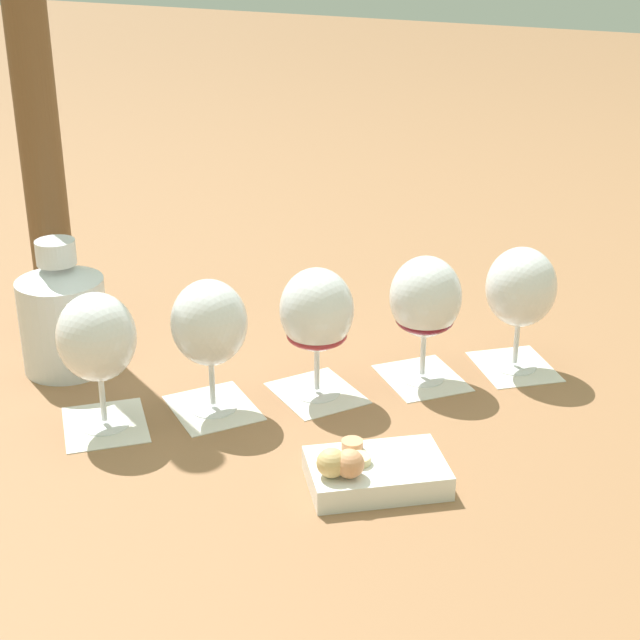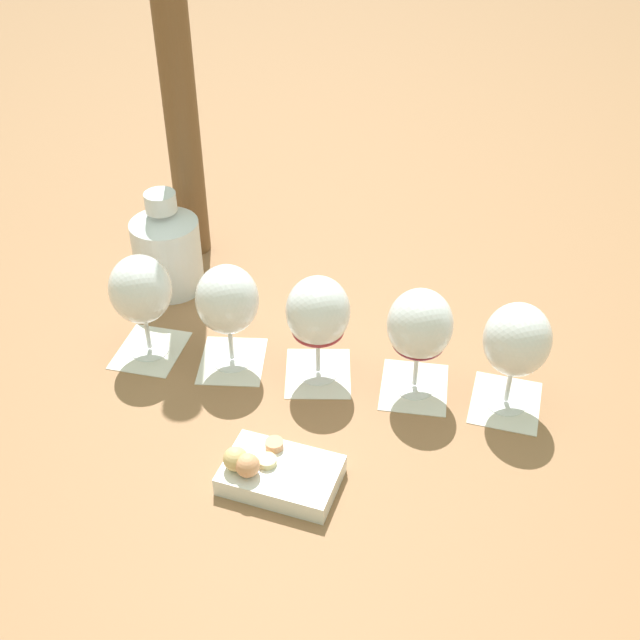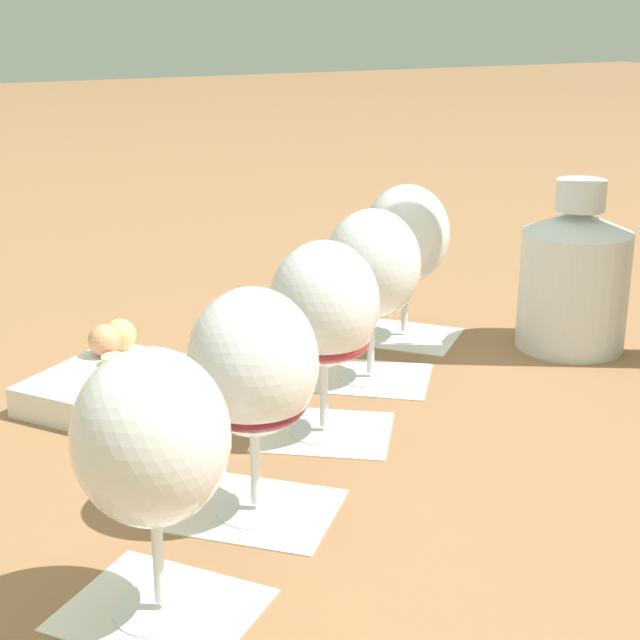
{
  "view_description": "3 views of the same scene",
  "coord_description": "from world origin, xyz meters",
  "px_view_note": "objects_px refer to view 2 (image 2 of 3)",
  "views": [
    {
      "loc": [
        -1.02,
        -0.51,
        0.6
      ],
      "look_at": [
        0.0,
        0.0,
        0.11
      ],
      "focal_mm": 55.0,
      "sensor_mm": 36.0,
      "label": 1
    },
    {
      "loc": [
        -0.52,
        -0.78,
        0.81
      ],
      "look_at": [
        0.0,
        0.0,
        0.11
      ],
      "focal_mm": 45.0,
      "sensor_mm": 36.0,
      "label": 2
    },
    {
      "loc": [
        0.71,
        -0.34,
        0.37
      ],
      "look_at": [
        0.0,
        0.0,
        0.11
      ],
      "focal_mm": 55.0,
      "sensor_mm": 36.0,
      "label": 3
    }
  ],
  "objects_px": {
    "wine_glass_4": "(516,344)",
    "ceramic_vase": "(167,248)",
    "wine_glass_2": "(315,316)",
    "wine_glass_1": "(227,303)",
    "umbrella_pole": "(175,60)",
    "wine_glass_3": "(420,329)",
    "snack_dish": "(275,473)",
    "wine_glass_0": "(141,293)"
  },
  "relations": [
    {
      "from": "wine_glass_1",
      "to": "wine_glass_4",
      "type": "height_order",
      "value": "same"
    },
    {
      "from": "wine_glass_1",
      "to": "snack_dish",
      "type": "height_order",
      "value": "wine_glass_1"
    },
    {
      "from": "wine_glass_3",
      "to": "ceramic_vase",
      "type": "relative_size",
      "value": 0.93
    },
    {
      "from": "umbrella_pole",
      "to": "wine_glass_4",
      "type": "bearing_deg",
      "value": -73.92
    },
    {
      "from": "wine_glass_0",
      "to": "wine_glass_1",
      "type": "bearing_deg",
      "value": -44.85
    },
    {
      "from": "wine_glass_3",
      "to": "snack_dish",
      "type": "relative_size",
      "value": 0.96
    },
    {
      "from": "ceramic_vase",
      "to": "umbrella_pole",
      "type": "bearing_deg",
      "value": 44.8
    },
    {
      "from": "wine_glass_0",
      "to": "wine_glass_4",
      "type": "bearing_deg",
      "value": -46.3
    },
    {
      "from": "wine_glass_4",
      "to": "ceramic_vase",
      "type": "distance_m",
      "value": 0.62
    },
    {
      "from": "wine_glass_2",
      "to": "snack_dish",
      "type": "relative_size",
      "value": 0.96
    },
    {
      "from": "wine_glass_0",
      "to": "wine_glass_3",
      "type": "bearing_deg",
      "value": -45.66
    },
    {
      "from": "wine_glass_0",
      "to": "ceramic_vase",
      "type": "xyz_separation_m",
      "value": [
        0.11,
        0.15,
        -0.03
      ]
    },
    {
      "from": "wine_glass_4",
      "to": "snack_dish",
      "type": "distance_m",
      "value": 0.38
    },
    {
      "from": "wine_glass_1",
      "to": "wine_glass_3",
      "type": "relative_size",
      "value": 1.0
    },
    {
      "from": "wine_glass_2",
      "to": "umbrella_pole",
      "type": "height_order",
      "value": "umbrella_pole"
    },
    {
      "from": "snack_dish",
      "to": "ceramic_vase",
      "type": "bearing_deg",
      "value": 80.5
    },
    {
      "from": "wine_glass_2",
      "to": "wine_glass_4",
      "type": "bearing_deg",
      "value": -46.44
    },
    {
      "from": "wine_glass_2",
      "to": "wine_glass_4",
      "type": "distance_m",
      "value": 0.29
    },
    {
      "from": "wine_glass_0",
      "to": "ceramic_vase",
      "type": "height_order",
      "value": "ceramic_vase"
    },
    {
      "from": "wine_glass_1",
      "to": "wine_glass_4",
      "type": "bearing_deg",
      "value": -46.76
    },
    {
      "from": "wine_glass_4",
      "to": "umbrella_pole",
      "type": "height_order",
      "value": "umbrella_pole"
    },
    {
      "from": "ceramic_vase",
      "to": "umbrella_pole",
      "type": "xyz_separation_m",
      "value": [
        0.09,
        0.09,
        0.28
      ]
    },
    {
      "from": "snack_dish",
      "to": "wine_glass_4",
      "type": "bearing_deg",
      "value": -8.78
    },
    {
      "from": "wine_glass_2",
      "to": "ceramic_vase",
      "type": "height_order",
      "value": "ceramic_vase"
    },
    {
      "from": "wine_glass_2",
      "to": "wine_glass_4",
      "type": "height_order",
      "value": "same"
    },
    {
      "from": "wine_glass_4",
      "to": "ceramic_vase",
      "type": "height_order",
      "value": "ceramic_vase"
    },
    {
      "from": "wine_glass_4",
      "to": "umbrella_pole",
      "type": "bearing_deg",
      "value": 106.08
    },
    {
      "from": "wine_glass_1",
      "to": "wine_glass_2",
      "type": "height_order",
      "value": "same"
    },
    {
      "from": "wine_glass_2",
      "to": "snack_dish",
      "type": "bearing_deg",
      "value": -136.99
    },
    {
      "from": "wine_glass_2",
      "to": "umbrella_pole",
      "type": "bearing_deg",
      "value": 88.33
    },
    {
      "from": "wine_glass_4",
      "to": "ceramic_vase",
      "type": "xyz_separation_m",
      "value": [
        -0.28,
        0.55,
        -0.03
      ]
    },
    {
      "from": "wine_glass_2",
      "to": "wine_glass_3",
      "type": "bearing_deg",
      "value": -44.81
    },
    {
      "from": "wine_glass_1",
      "to": "umbrella_pole",
      "type": "xyz_separation_m",
      "value": [
        0.1,
        0.34,
        0.25
      ]
    },
    {
      "from": "wine_glass_3",
      "to": "umbrella_pole",
      "type": "relative_size",
      "value": 0.24
    },
    {
      "from": "snack_dish",
      "to": "umbrella_pole",
      "type": "xyz_separation_m",
      "value": [
        0.18,
        0.59,
        0.34
      ]
    },
    {
      "from": "wine_glass_0",
      "to": "wine_glass_4",
      "type": "distance_m",
      "value": 0.56
    },
    {
      "from": "wine_glass_4",
      "to": "wine_glass_1",
      "type": "bearing_deg",
      "value": 133.24
    },
    {
      "from": "wine_glass_0",
      "to": "wine_glass_4",
      "type": "relative_size",
      "value": 1.0
    },
    {
      "from": "wine_glass_1",
      "to": "wine_glass_2",
      "type": "relative_size",
      "value": 1.0
    },
    {
      "from": "wine_glass_4",
      "to": "snack_dish",
      "type": "height_order",
      "value": "wine_glass_4"
    },
    {
      "from": "wine_glass_3",
      "to": "snack_dish",
      "type": "bearing_deg",
      "value": -170.46
    },
    {
      "from": "wine_glass_1",
      "to": "wine_glass_4",
      "type": "distance_m",
      "value": 0.42
    }
  ]
}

